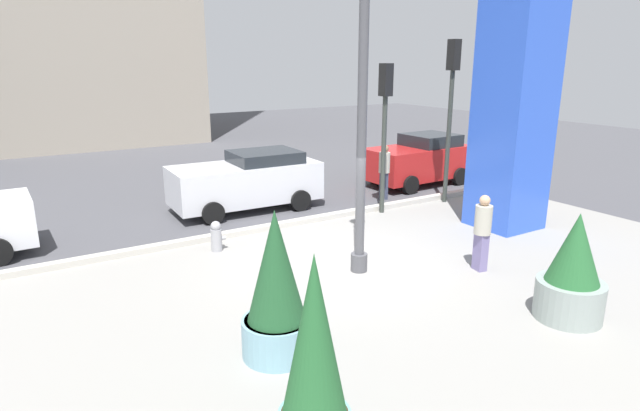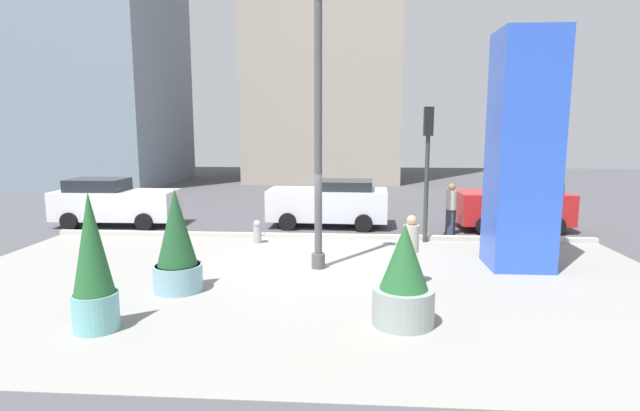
# 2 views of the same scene
# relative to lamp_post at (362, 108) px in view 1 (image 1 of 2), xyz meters

# --- Properties ---
(ground_plane) EXTENTS (60.00, 60.00, 0.00)m
(ground_plane) POSITION_rel_lamp_post_xyz_m (-0.24, 4.45, -3.49)
(ground_plane) COLOR #47474C
(plaza_pavement) EXTENTS (18.00, 10.00, 0.02)m
(plaza_pavement) POSITION_rel_lamp_post_xyz_m (-0.24, -1.55, -3.49)
(plaza_pavement) COLOR gray
(plaza_pavement) RESTS_ON ground_plane
(curb_strip) EXTENTS (18.00, 0.24, 0.16)m
(curb_strip) POSITION_rel_lamp_post_xyz_m (-0.24, 3.57, -3.41)
(curb_strip) COLOR #B7B2A8
(curb_strip) RESTS_ON ground_plane
(lamp_post) EXTENTS (0.44, 0.44, 7.15)m
(lamp_post) POSITION_rel_lamp_post_xyz_m (0.00, 0.00, 0.00)
(lamp_post) COLOR #4C4C51
(lamp_post) RESTS_ON ground_plane
(art_pillar_blue) EXTENTS (1.56, 1.56, 6.11)m
(art_pillar_blue) POSITION_rel_lamp_post_xyz_m (5.27, 0.53, -0.43)
(art_pillar_blue) COLOR blue
(art_pillar_blue) RESTS_ON ground_plane
(potted_plant_curbside) EXTENTS (1.16, 1.16, 1.94)m
(potted_plant_curbside) POSITION_rel_lamp_post_xyz_m (1.88, -3.69, -2.64)
(potted_plant_curbside) COLOR gray
(potted_plant_curbside) RESTS_ON ground_plane
(potted_plant_near_left) EXTENTS (0.81, 0.81, 2.57)m
(potted_plant_near_left) POSITION_rel_lamp_post_xyz_m (-3.75, -4.36, -2.28)
(potted_plant_near_left) COLOR #6BB2B2
(potted_plant_near_left) RESTS_ON ground_plane
(potted_plant_by_pillar) EXTENTS (1.09, 1.09, 2.35)m
(potted_plant_by_pillar) POSITION_rel_lamp_post_xyz_m (-3.04, -2.07, -2.42)
(potted_plant_by_pillar) COLOR #7AA8B7
(potted_plant_by_pillar) RESTS_ON ground_plane
(fire_hydrant) EXTENTS (0.36, 0.26, 0.75)m
(fire_hydrant) POSITION_rel_lamp_post_xyz_m (-2.17, 2.78, -3.12)
(fire_hydrant) COLOR #99999E
(fire_hydrant) RESTS_ON ground_plane
(traffic_light_far_side) EXTENTS (0.28, 0.42, 5.01)m
(traffic_light_far_side) POSITION_rel_lamp_post_xyz_m (5.70, 3.22, -0.13)
(traffic_light_far_side) COLOR #333833
(traffic_light_far_side) RESTS_ON ground_plane
(traffic_light_corner) EXTENTS (0.28, 0.42, 4.33)m
(traffic_light_corner) POSITION_rel_lamp_post_xyz_m (3.22, 3.31, -0.56)
(traffic_light_corner) COLOR #333833
(traffic_light_corner) RESTS_ON ground_plane
(car_intersection) EXTENTS (4.47, 2.20, 1.75)m
(car_intersection) POSITION_rel_lamp_post_xyz_m (-0.01, 5.77, -2.59)
(car_intersection) COLOR silver
(car_intersection) RESTS_ON ground_plane
(car_curb_west) EXTENTS (3.97, 2.20, 1.80)m
(car_curb_west) POSITION_rel_lamp_post_xyz_m (6.70, 5.58, -2.59)
(car_curb_west) COLOR red
(car_curb_west) RESTS_ON ground_plane
(pedestrian_on_sidewalk) EXTENTS (0.42, 0.42, 1.69)m
(pedestrian_on_sidewalk) POSITION_rel_lamp_post_xyz_m (2.26, -1.34, -2.55)
(pedestrian_on_sidewalk) COLOR slate
(pedestrian_on_sidewalk) RESTS_ON ground_plane
(pedestrian_crossing) EXTENTS (0.50, 0.50, 1.79)m
(pedestrian_crossing) POSITION_rel_lamp_post_xyz_m (4.26, 4.54, -2.49)
(pedestrian_crossing) COLOR #33384C
(pedestrian_crossing) RESTS_ON ground_plane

